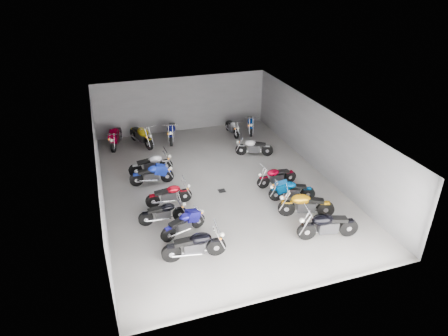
{
  "coord_description": "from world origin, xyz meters",
  "views": [
    {
      "loc": [
        -4.62,
        -14.92,
        9.12
      ],
      "look_at": [
        0.18,
        -0.26,
        1.0
      ],
      "focal_mm": 32.0,
      "sensor_mm": 36.0,
      "label": 1
    }
  ],
  "objects_px": {
    "motorcycle_right_b": "(306,205)",
    "motorcycle_back_a": "(116,137)",
    "motorcycle_left_f": "(151,164)",
    "motorcycle_right_d": "(276,176)",
    "motorcycle_left_a": "(195,245)",
    "drain_grate": "(222,191)",
    "motorcycle_back_c": "(172,131)",
    "motorcycle_left_b": "(184,223)",
    "motorcycle_right_c": "(291,190)",
    "motorcycle_left_e": "(152,174)",
    "motorcycle_back_e": "(232,127)",
    "motorcycle_back_b": "(141,135)",
    "motorcycle_right_a": "(327,225)",
    "motorcycle_left_c": "(164,213)",
    "motorcycle_left_d": "(169,195)",
    "motorcycle_right_f": "(254,147)",
    "motorcycle_back_f": "(250,124)"
  },
  "relations": [
    {
      "from": "motorcycle_back_e",
      "to": "drain_grate",
      "type": "bearing_deg",
      "value": 64.49
    },
    {
      "from": "motorcycle_back_b",
      "to": "motorcycle_back_e",
      "type": "distance_m",
      "value": 5.21
    },
    {
      "from": "motorcycle_right_c",
      "to": "motorcycle_left_e",
      "type": "bearing_deg",
      "value": 74.98
    },
    {
      "from": "motorcycle_left_a",
      "to": "motorcycle_right_c",
      "type": "height_order",
      "value": "motorcycle_left_a"
    },
    {
      "from": "motorcycle_left_c",
      "to": "motorcycle_right_c",
      "type": "height_order",
      "value": "motorcycle_right_c"
    },
    {
      "from": "motorcycle_right_b",
      "to": "motorcycle_right_d",
      "type": "relative_size",
      "value": 1.1
    },
    {
      "from": "motorcycle_right_c",
      "to": "motorcycle_back_e",
      "type": "distance_m",
      "value": 7.52
    },
    {
      "from": "motorcycle_left_a",
      "to": "motorcycle_back_c",
      "type": "distance_m",
      "value": 10.17
    },
    {
      "from": "motorcycle_left_d",
      "to": "motorcycle_right_f",
      "type": "relative_size",
      "value": 1.04
    },
    {
      "from": "drain_grate",
      "to": "motorcycle_back_c",
      "type": "xyz_separation_m",
      "value": [
        -0.97,
        6.15,
        0.54
      ]
    },
    {
      "from": "motorcycle_back_e",
      "to": "motorcycle_back_b",
      "type": "bearing_deg",
      "value": -3.76
    },
    {
      "from": "motorcycle_right_c",
      "to": "motorcycle_back_b",
      "type": "distance_m",
      "value": 9.27
    },
    {
      "from": "drain_grate",
      "to": "motorcycle_left_d",
      "type": "xyz_separation_m",
      "value": [
        -2.39,
        -0.34,
        0.46
      ]
    },
    {
      "from": "motorcycle_left_e",
      "to": "motorcycle_left_f",
      "type": "relative_size",
      "value": 0.95
    },
    {
      "from": "motorcycle_left_e",
      "to": "motorcycle_back_e",
      "type": "relative_size",
      "value": 1.06
    },
    {
      "from": "motorcycle_right_d",
      "to": "motorcycle_back_f",
      "type": "xyz_separation_m",
      "value": [
        1.2,
        6.23,
        0.04
      ]
    },
    {
      "from": "motorcycle_right_c",
      "to": "motorcycle_right_f",
      "type": "bearing_deg",
      "value": 14.48
    },
    {
      "from": "motorcycle_right_b",
      "to": "motorcycle_back_b",
      "type": "xyz_separation_m",
      "value": [
        -5.21,
        8.9,
        0.03
      ]
    },
    {
      "from": "motorcycle_right_d",
      "to": "motorcycle_right_f",
      "type": "xyz_separation_m",
      "value": [
        0.2,
        3.21,
        0.01
      ]
    },
    {
      "from": "motorcycle_left_d",
      "to": "motorcycle_right_a",
      "type": "bearing_deg",
      "value": 50.31
    },
    {
      "from": "motorcycle_back_c",
      "to": "motorcycle_back_f",
      "type": "relative_size",
      "value": 1.1
    },
    {
      "from": "motorcycle_back_a",
      "to": "motorcycle_back_e",
      "type": "height_order",
      "value": "motorcycle_back_a"
    },
    {
      "from": "motorcycle_back_a",
      "to": "motorcycle_back_f",
      "type": "distance_m",
      "value": 7.7
    },
    {
      "from": "motorcycle_left_b",
      "to": "motorcycle_left_d",
      "type": "relative_size",
      "value": 0.94
    },
    {
      "from": "motorcycle_right_b",
      "to": "motorcycle_back_a",
      "type": "bearing_deg",
      "value": 56.01
    },
    {
      "from": "motorcycle_left_e",
      "to": "motorcycle_back_c",
      "type": "xyz_separation_m",
      "value": [
        1.83,
        4.55,
        0.06
      ]
    },
    {
      "from": "motorcycle_right_c",
      "to": "motorcycle_back_c",
      "type": "xyz_separation_m",
      "value": [
        -3.52,
        7.77,
        0.07
      ]
    },
    {
      "from": "motorcycle_left_a",
      "to": "motorcycle_left_e",
      "type": "height_order",
      "value": "motorcycle_left_a"
    },
    {
      "from": "drain_grate",
      "to": "motorcycle_back_f",
      "type": "distance_m",
      "value": 7.01
    },
    {
      "from": "motorcycle_right_b",
      "to": "motorcycle_left_f",
      "type": "bearing_deg",
      "value": 64.5
    },
    {
      "from": "motorcycle_left_b",
      "to": "motorcycle_right_d",
      "type": "xyz_separation_m",
      "value": [
        4.76,
        2.21,
        0.01
      ]
    },
    {
      "from": "motorcycle_left_b",
      "to": "motorcycle_left_a",
      "type": "bearing_deg",
      "value": -19.67
    },
    {
      "from": "motorcycle_left_d",
      "to": "motorcycle_right_f",
      "type": "xyz_separation_m",
      "value": [
        5.07,
        3.27,
        0.0
      ]
    },
    {
      "from": "motorcycle_right_c",
      "to": "motorcycle_right_d",
      "type": "height_order",
      "value": "motorcycle_right_c"
    },
    {
      "from": "motorcycle_left_e",
      "to": "motorcycle_back_a",
      "type": "xyz_separation_m",
      "value": [
        -1.22,
        4.72,
        0.07
      ]
    },
    {
      "from": "motorcycle_right_c",
      "to": "motorcycle_back_a",
      "type": "height_order",
      "value": "motorcycle_back_a"
    },
    {
      "from": "motorcycle_right_a",
      "to": "motorcycle_left_c",
      "type": "bearing_deg",
      "value": 73.03
    },
    {
      "from": "motorcycle_left_d",
      "to": "motorcycle_back_f",
      "type": "height_order",
      "value": "motorcycle_back_f"
    },
    {
      "from": "motorcycle_left_d",
      "to": "motorcycle_left_e",
      "type": "bearing_deg",
      "value": -169.5
    },
    {
      "from": "motorcycle_right_f",
      "to": "motorcycle_back_f",
      "type": "height_order",
      "value": "motorcycle_back_f"
    },
    {
      "from": "motorcycle_right_b",
      "to": "motorcycle_back_f",
      "type": "height_order",
      "value": "motorcycle_right_b"
    },
    {
      "from": "motorcycle_right_f",
      "to": "motorcycle_back_e",
      "type": "relative_size",
      "value": 1.0
    },
    {
      "from": "motorcycle_left_a",
      "to": "motorcycle_back_a",
      "type": "xyz_separation_m",
      "value": [
        -1.78,
        10.26,
        0.02
      ]
    },
    {
      "from": "motorcycle_right_f",
      "to": "motorcycle_back_c",
      "type": "relative_size",
      "value": 0.84
    },
    {
      "from": "motorcycle_right_d",
      "to": "motorcycle_left_a",
      "type": "bearing_deg",
      "value": 124.0
    },
    {
      "from": "motorcycle_right_a",
      "to": "drain_grate",
      "type": "bearing_deg",
      "value": 41.08
    },
    {
      "from": "motorcycle_left_f",
      "to": "motorcycle_back_a",
      "type": "distance_m",
      "value": 4.0
    },
    {
      "from": "motorcycle_left_d",
      "to": "motorcycle_right_f",
      "type": "distance_m",
      "value": 6.03
    },
    {
      "from": "motorcycle_left_b",
      "to": "motorcycle_back_c",
      "type": "distance_m",
      "value": 8.75
    },
    {
      "from": "motorcycle_right_f",
      "to": "motorcycle_back_e",
      "type": "bearing_deg",
      "value": 24.31
    }
  ]
}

